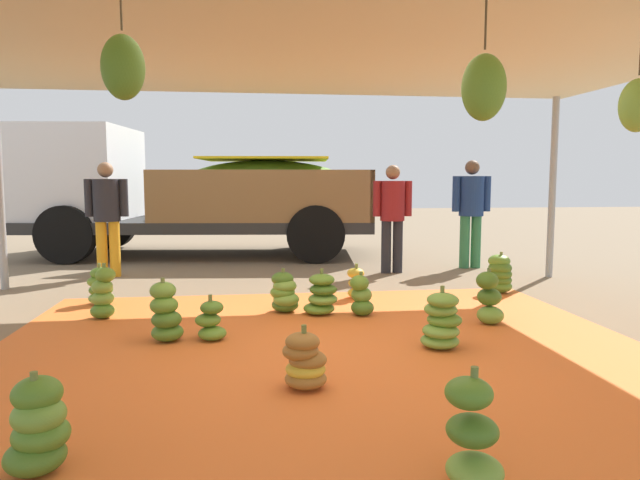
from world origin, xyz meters
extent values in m
plane|color=#7F6B51|center=(0.00, 3.00, 0.00)|extent=(40.00, 40.00, 0.00)
cube|color=orange|center=(0.00, 0.00, 0.01)|extent=(5.62, 5.02, 0.01)
cylinder|color=#9EA0A5|center=(3.80, 3.30, 1.31)|extent=(0.10, 0.10, 2.62)
cube|color=beige|center=(0.00, 0.00, 2.65)|extent=(8.00, 7.00, 0.06)
cylinder|color=#4C422D|center=(0.67, -1.55, 2.38)|extent=(0.01, 0.01, 0.48)
ellipsoid|color=#60932D|center=(0.67, -1.55, 1.94)|extent=(0.24, 0.24, 0.36)
ellipsoid|color=#75A83D|center=(2.02, -0.93, 1.94)|extent=(0.24, 0.24, 0.36)
ellipsoid|color=#518428|center=(-1.29, -1.20, 2.06)|extent=(0.24, 0.24, 0.36)
ellipsoid|color=#60932D|center=(0.12, 1.35, 0.07)|extent=(0.45, 0.45, 0.12)
ellipsoid|color=#75A83D|center=(0.16, 1.33, 0.18)|extent=(0.42, 0.42, 0.12)
ellipsoid|color=#477523|center=(0.17, 1.32, 0.28)|extent=(0.40, 0.40, 0.12)
ellipsoid|color=#60932D|center=(0.15, 1.32, 0.39)|extent=(0.30, 0.30, 0.12)
cylinder|color=olive|center=(0.15, 1.33, 0.45)|extent=(0.04, 0.04, 0.12)
ellipsoid|color=#6B9E38|center=(1.76, 0.73, 0.10)|extent=(0.37, 0.37, 0.18)
ellipsoid|color=#477523|center=(1.77, 0.77, 0.27)|extent=(0.34, 0.34, 0.18)
ellipsoid|color=#477523|center=(1.72, 0.72, 0.45)|extent=(0.30, 0.30, 0.18)
cylinder|color=olive|center=(1.75, 0.75, 0.51)|extent=(0.04, 0.04, 0.12)
ellipsoid|color=gold|center=(0.70, 2.12, 0.07)|extent=(0.35, 0.35, 0.13)
ellipsoid|color=gold|center=(0.69, 2.12, 0.20)|extent=(0.30, 0.30, 0.13)
ellipsoid|color=gold|center=(0.66, 2.10, 0.32)|extent=(0.29, 0.29, 0.13)
cylinder|color=olive|center=(0.67, 2.09, 0.38)|extent=(0.04, 0.04, 0.12)
ellipsoid|color=#477523|center=(-0.23, 1.51, 0.09)|extent=(0.39, 0.39, 0.15)
ellipsoid|color=#75A83D|center=(-0.22, 1.45, 0.16)|extent=(0.39, 0.39, 0.15)
ellipsoid|color=#60932D|center=(-0.25, 1.48, 0.23)|extent=(0.31, 0.31, 0.15)
ellipsoid|color=#75A83D|center=(-0.23, 1.47, 0.30)|extent=(0.34, 0.34, 0.15)
ellipsoid|color=#477523|center=(-0.25, 1.51, 0.37)|extent=(0.33, 0.33, 0.15)
cylinder|color=olive|center=(-0.25, 1.48, 0.43)|extent=(0.04, 0.04, 0.12)
ellipsoid|color=#518428|center=(-2.12, 1.45, 0.09)|extent=(0.31, 0.31, 0.15)
ellipsoid|color=#75A83D|center=(-2.12, 1.47, 0.21)|extent=(0.28, 0.28, 0.15)
ellipsoid|color=#75A83D|center=(-2.11, 1.46, 0.34)|extent=(0.27, 0.27, 0.15)
ellipsoid|color=#60932D|center=(-2.07, 1.45, 0.46)|extent=(0.28, 0.28, 0.15)
cylinder|color=olive|center=(-2.09, 1.47, 0.52)|extent=(0.04, 0.04, 0.12)
ellipsoid|color=#6B9E38|center=(-2.30, 2.16, 0.08)|extent=(0.33, 0.33, 0.14)
ellipsoid|color=#477523|center=(-2.31, 2.17, 0.17)|extent=(0.31, 0.31, 0.14)
ellipsoid|color=#60932D|center=(-2.33, 2.19, 0.27)|extent=(0.35, 0.35, 0.14)
ellipsoid|color=#518428|center=(-2.31, 2.20, 0.36)|extent=(0.33, 0.33, 0.14)
cylinder|color=olive|center=(-2.32, 2.17, 0.42)|extent=(0.04, 0.04, 0.12)
ellipsoid|color=#518428|center=(-1.34, 0.51, 0.09)|extent=(0.38, 0.38, 0.16)
ellipsoid|color=#477523|center=(-1.34, 0.49, 0.21)|extent=(0.35, 0.35, 0.16)
ellipsoid|color=#60932D|center=(-1.36, 0.50, 0.34)|extent=(0.35, 0.35, 0.16)
ellipsoid|color=#6B9E38|center=(-1.37, 0.54, 0.46)|extent=(0.32, 0.32, 0.16)
cylinder|color=olive|center=(-1.37, 0.52, 0.52)|extent=(0.04, 0.04, 0.12)
ellipsoid|color=#518428|center=(2.53, 2.22, 0.09)|extent=(0.42, 0.42, 0.17)
ellipsoid|color=#477523|center=(2.53, 2.23, 0.17)|extent=(0.43, 0.43, 0.17)
ellipsoid|color=#477523|center=(2.53, 2.20, 0.25)|extent=(0.43, 0.43, 0.17)
ellipsoid|color=#477523|center=(2.52, 2.19, 0.33)|extent=(0.40, 0.40, 0.17)
ellipsoid|color=#60932D|center=(2.53, 2.23, 0.41)|extent=(0.35, 0.35, 0.17)
cylinder|color=olive|center=(2.55, 2.21, 0.47)|extent=(0.04, 0.04, 0.12)
ellipsoid|color=#75A83D|center=(1.00, 0.01, 0.07)|extent=(0.41, 0.41, 0.12)
ellipsoid|color=#75A83D|center=(1.00, -0.01, 0.16)|extent=(0.38, 0.38, 0.12)
ellipsoid|color=#60932D|center=(1.04, 0.01, 0.25)|extent=(0.41, 0.41, 0.12)
ellipsoid|color=#75A83D|center=(1.01, 0.03, 0.34)|extent=(0.34, 0.34, 0.12)
ellipsoid|color=#6B9E38|center=(1.01, -0.01, 0.43)|extent=(0.27, 0.27, 0.12)
cylinder|color=olive|center=(1.01, 0.00, 0.49)|extent=(0.04, 0.04, 0.12)
ellipsoid|color=#477523|center=(-1.66, -1.77, 0.09)|extent=(0.36, 0.36, 0.17)
ellipsoid|color=#518428|center=(-1.64, -1.75, 0.20)|extent=(0.39, 0.39, 0.17)
ellipsoid|color=#6B9E38|center=(-1.64, -1.75, 0.30)|extent=(0.36, 0.36, 0.17)
ellipsoid|color=#518428|center=(-1.65, -1.73, 0.40)|extent=(0.33, 0.33, 0.17)
cylinder|color=olive|center=(-1.65, -1.76, 0.46)|extent=(0.04, 0.04, 0.12)
ellipsoid|color=#996628|center=(-0.23, -0.79, 0.08)|extent=(0.31, 0.31, 0.13)
ellipsoid|color=gold|center=(-0.23, -0.78, 0.14)|extent=(0.38, 0.38, 0.13)
ellipsoid|color=#996628|center=(-0.22, -0.77, 0.20)|extent=(0.36, 0.36, 0.13)
ellipsoid|color=#996628|center=(-0.27, -0.78, 0.27)|extent=(0.32, 0.32, 0.13)
ellipsoid|color=#996628|center=(-0.25, -0.77, 0.33)|extent=(0.25, 0.25, 0.13)
cylinder|color=olive|center=(-0.24, -0.78, 0.39)|extent=(0.04, 0.04, 0.12)
ellipsoid|color=#75A83D|center=(0.43, -2.15, 0.08)|extent=(0.33, 0.33, 0.15)
ellipsoid|color=#477523|center=(0.42, -2.13, 0.27)|extent=(0.35, 0.35, 0.15)
ellipsoid|color=#518428|center=(0.39, -2.15, 0.46)|extent=(0.29, 0.29, 0.15)
cylinder|color=olive|center=(0.41, -2.14, 0.52)|extent=(0.04, 0.04, 0.12)
ellipsoid|color=#477523|center=(0.57, 1.23, 0.09)|extent=(0.32, 0.32, 0.17)
ellipsoid|color=#6B9E38|center=(0.57, 1.26, 0.23)|extent=(0.22, 0.22, 0.17)
ellipsoid|color=#60932D|center=(0.54, 1.23, 0.36)|extent=(0.26, 0.26, 0.17)
cylinder|color=olive|center=(0.56, 1.24, 0.42)|extent=(0.04, 0.04, 0.12)
ellipsoid|color=#60932D|center=(-0.94, 0.49, 0.07)|extent=(0.27, 0.27, 0.12)
ellipsoid|color=#60932D|center=(-0.98, 0.53, 0.18)|extent=(0.28, 0.28, 0.12)
ellipsoid|color=#518428|center=(-0.95, 0.52, 0.30)|extent=(0.24, 0.24, 0.12)
cylinder|color=olive|center=(-0.96, 0.51, 0.36)|extent=(0.04, 0.04, 0.12)
cube|color=#2D2D2D|center=(-1.46, 6.49, 0.60)|extent=(6.49, 3.11, 0.20)
cube|color=silver|center=(-3.71, 6.73, 1.55)|extent=(1.98, 2.44, 1.70)
cube|color=#232D38|center=(-4.59, 6.82, 1.89)|extent=(0.23, 1.97, 0.75)
cube|color=olive|center=(-0.40, 5.18, 1.15)|extent=(3.88, 0.48, 0.90)
cube|color=olive|center=(-0.15, 7.55, 1.15)|extent=(3.88, 0.48, 0.90)
cube|color=olive|center=(1.62, 6.17, 1.15)|extent=(0.34, 2.46, 0.90)
ellipsoid|color=#60932D|center=(-0.28, 6.37, 1.25)|extent=(3.62, 2.42, 1.10)
cube|color=yellow|center=(-0.28, 6.37, 1.82)|extent=(2.52, 2.11, 0.04)
cylinder|color=black|center=(-3.70, 5.59, 0.50)|extent=(1.02, 0.38, 1.00)
cylinder|color=black|center=(-3.47, 7.84, 0.50)|extent=(1.02, 0.38, 1.00)
cylinder|color=black|center=(0.54, 5.14, 0.50)|extent=(1.02, 0.38, 1.00)
cylinder|color=black|center=(0.78, 7.40, 0.50)|extent=(1.02, 0.38, 1.00)
cylinder|color=orange|center=(-2.76, 4.15, 0.41)|extent=(0.15, 0.15, 0.82)
cylinder|color=orange|center=(-2.58, 4.15, 0.41)|extent=(0.15, 0.15, 0.82)
cylinder|color=#26262D|center=(-2.67, 4.15, 1.13)|extent=(0.38, 0.38, 0.62)
cylinder|color=#26262D|center=(-2.92, 4.15, 1.17)|extent=(0.12, 0.12, 0.55)
cylinder|color=#26262D|center=(-2.42, 4.15, 1.17)|extent=(0.12, 0.12, 0.55)
sphere|color=#936B4C|center=(-2.67, 4.15, 1.58)|extent=(0.22, 0.22, 0.22)
cylinder|color=#337A4C|center=(2.87, 4.28, 0.43)|extent=(0.16, 0.16, 0.85)
cylinder|color=#337A4C|center=(3.06, 4.28, 0.43)|extent=(0.16, 0.16, 0.85)
cylinder|color=navy|center=(2.97, 4.28, 1.17)|extent=(0.39, 0.39, 0.64)
cylinder|color=navy|center=(2.71, 4.28, 1.21)|extent=(0.12, 0.12, 0.57)
cylinder|color=navy|center=(3.23, 4.28, 1.21)|extent=(0.12, 0.12, 0.57)
sphere|color=brown|center=(2.97, 4.28, 1.63)|extent=(0.23, 0.23, 0.23)
cylinder|color=#26262D|center=(1.49, 3.96, 0.40)|extent=(0.15, 0.15, 0.81)
cylinder|color=#26262D|center=(1.67, 3.96, 0.40)|extent=(0.15, 0.15, 0.81)
cylinder|color=maroon|center=(1.58, 3.96, 1.11)|extent=(0.37, 0.37, 0.61)
cylinder|color=maroon|center=(1.34, 3.96, 1.15)|extent=(0.12, 0.12, 0.54)
cylinder|color=maroon|center=(1.83, 3.96, 1.15)|extent=(0.12, 0.12, 0.54)
sphere|color=#936B4C|center=(1.58, 3.96, 1.55)|extent=(0.22, 0.22, 0.22)
camera|label=1|loc=(-0.61, -4.59, 1.44)|focal=32.19mm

